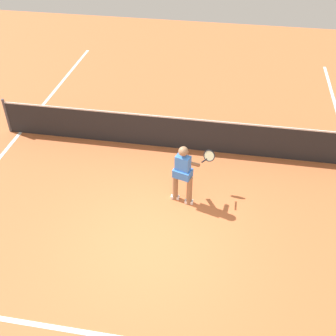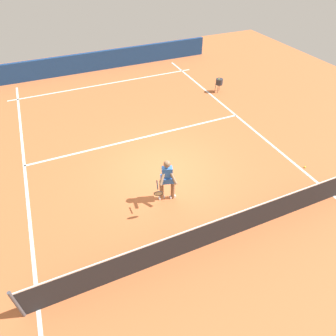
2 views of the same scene
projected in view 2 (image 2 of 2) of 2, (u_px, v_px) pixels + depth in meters
ground_plane at (164, 170)px, 10.71m from camera, size 27.62×27.62×0.00m
court_back_wall at (96, 61)px, 17.60m from camera, size 14.29×0.24×1.08m
baseline_marking at (107, 84)px, 16.40m from camera, size 10.29×0.10×0.01m
service_line_marking at (142, 138)px, 12.32m from camera, size 9.29×0.10×0.01m
sideline_left_marking at (267, 141)px, 12.13m from camera, size 0.10×19.25×0.01m
sideline_right_marking at (28, 209)px, 9.28m from camera, size 0.10×19.25×0.01m
court_net at (213, 232)px, 7.97m from camera, size 9.97×0.08×1.06m
tennis_player at (167, 179)px, 9.07m from camera, size 0.96×0.88×1.55m
tennis_ball_near at (305, 167)px, 10.80m from camera, size 0.07×0.07×0.07m
ball_hopper at (219, 82)px, 15.31m from camera, size 0.36×0.36×0.74m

